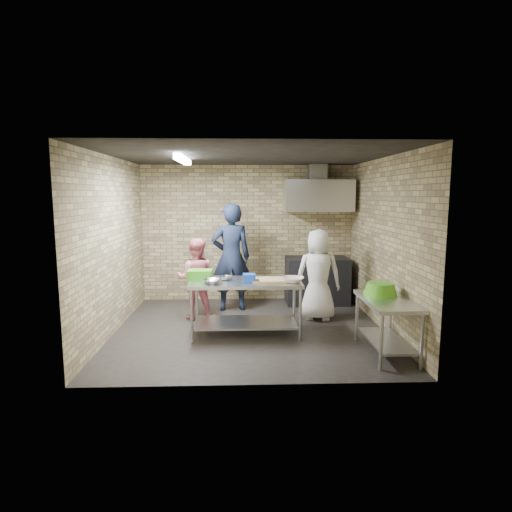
{
  "coord_description": "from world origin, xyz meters",
  "views": [
    {
      "loc": [
        -0.15,
        -6.57,
        2.13
      ],
      "look_at": [
        0.1,
        0.2,
        1.15
      ],
      "focal_mm": 30.09,
      "sensor_mm": 36.0,
      "label": 1
    }
  ],
  "objects_px": {
    "prep_table": "(246,307)",
    "blue_tub": "(249,278)",
    "man_navy": "(231,257)",
    "bottle_red": "(319,199)",
    "side_counter": "(386,326)",
    "green_basin": "(380,289)",
    "stove": "(317,280)",
    "green_crate": "(200,275)",
    "woman_pink": "(196,279)",
    "woman_white": "(318,275)",
    "bottle_green": "(339,200)"
  },
  "relations": [
    {
      "from": "green_basin",
      "to": "woman_white",
      "type": "xyz_separation_m",
      "value": [
        -0.61,
        1.39,
        -0.06
      ]
    },
    {
      "from": "woman_pink",
      "to": "stove",
      "type": "bearing_deg",
      "value": -152.72
    },
    {
      "from": "green_basin",
      "to": "woman_pink",
      "type": "bearing_deg",
      "value": 150.95
    },
    {
      "from": "blue_tub",
      "to": "bottle_red",
      "type": "height_order",
      "value": "bottle_red"
    },
    {
      "from": "green_crate",
      "to": "bottle_green",
      "type": "height_order",
      "value": "bottle_green"
    },
    {
      "from": "prep_table",
      "to": "woman_white",
      "type": "height_order",
      "value": "woman_white"
    },
    {
      "from": "man_navy",
      "to": "woman_pink",
      "type": "height_order",
      "value": "man_navy"
    },
    {
      "from": "stove",
      "to": "bottle_red",
      "type": "distance_m",
      "value": 1.6
    },
    {
      "from": "blue_tub",
      "to": "green_basin",
      "type": "distance_m",
      "value": 1.88
    },
    {
      "from": "side_counter",
      "to": "blue_tub",
      "type": "relative_size",
      "value": 6.48
    },
    {
      "from": "bottle_green",
      "to": "man_navy",
      "type": "height_order",
      "value": "bottle_green"
    },
    {
      "from": "prep_table",
      "to": "woman_white",
      "type": "relative_size",
      "value": 1.07
    },
    {
      "from": "stove",
      "to": "bottle_green",
      "type": "xyz_separation_m",
      "value": [
        0.45,
        0.24,
        1.57
      ]
    },
    {
      "from": "stove",
      "to": "green_crate",
      "type": "xyz_separation_m",
      "value": [
        -2.12,
        -1.74,
        0.46
      ]
    },
    {
      "from": "woman_pink",
      "to": "woman_white",
      "type": "bearing_deg",
      "value": -179.61
    },
    {
      "from": "blue_tub",
      "to": "prep_table",
      "type": "bearing_deg",
      "value": 116.57
    },
    {
      "from": "woman_pink",
      "to": "blue_tub",
      "type": "bearing_deg",
      "value": 136.19
    },
    {
      "from": "stove",
      "to": "green_basin",
      "type": "xyz_separation_m",
      "value": [
        0.43,
        -2.5,
        0.38
      ]
    },
    {
      "from": "woman_white",
      "to": "prep_table",
      "type": "bearing_deg",
      "value": 36.76
    },
    {
      "from": "side_counter",
      "to": "woman_white",
      "type": "bearing_deg",
      "value": 111.02
    },
    {
      "from": "side_counter",
      "to": "woman_white",
      "type": "height_order",
      "value": "woman_white"
    },
    {
      "from": "side_counter",
      "to": "stove",
      "type": "relative_size",
      "value": 1.0
    },
    {
      "from": "prep_table",
      "to": "side_counter",
      "type": "xyz_separation_m",
      "value": [
        1.87,
        -0.89,
        -0.04
      ]
    },
    {
      "from": "green_crate",
      "to": "blue_tub",
      "type": "relative_size",
      "value": 2.0
    },
    {
      "from": "prep_table",
      "to": "man_navy",
      "type": "distance_m",
      "value": 1.54
    },
    {
      "from": "side_counter",
      "to": "green_crate",
      "type": "height_order",
      "value": "green_crate"
    },
    {
      "from": "blue_tub",
      "to": "stove",
      "type": "bearing_deg",
      "value": 55.03
    },
    {
      "from": "green_basin",
      "to": "man_navy",
      "type": "xyz_separation_m",
      "value": [
        -2.1,
        2.05,
        0.15
      ]
    },
    {
      "from": "prep_table",
      "to": "blue_tub",
      "type": "bearing_deg",
      "value": -63.43
    },
    {
      "from": "side_counter",
      "to": "man_navy",
      "type": "bearing_deg",
      "value": 132.7
    },
    {
      "from": "stove",
      "to": "bottle_red",
      "type": "xyz_separation_m",
      "value": [
        0.05,
        0.24,
        1.58
      ]
    },
    {
      "from": "stove",
      "to": "green_crate",
      "type": "relative_size",
      "value": 3.24
    },
    {
      "from": "prep_table",
      "to": "man_navy",
      "type": "bearing_deg",
      "value": 100.01
    },
    {
      "from": "woman_white",
      "to": "stove",
      "type": "bearing_deg",
      "value": -93.59
    },
    {
      "from": "green_basin",
      "to": "bottle_red",
      "type": "relative_size",
      "value": 2.56
    },
    {
      "from": "side_counter",
      "to": "woman_pink",
      "type": "distance_m",
      "value": 3.24
    },
    {
      "from": "green_basin",
      "to": "bottle_green",
      "type": "relative_size",
      "value": 3.07
    },
    {
      "from": "bottle_green",
      "to": "woman_white",
      "type": "relative_size",
      "value": 0.1
    },
    {
      "from": "prep_table",
      "to": "woman_white",
      "type": "xyz_separation_m",
      "value": [
        1.24,
        0.75,
        0.36
      ]
    },
    {
      "from": "side_counter",
      "to": "woman_pink",
      "type": "bearing_deg",
      "value": 147.23
    },
    {
      "from": "man_navy",
      "to": "woman_white",
      "type": "xyz_separation_m",
      "value": [
        1.49,
        -0.66,
        -0.21
      ]
    },
    {
      "from": "man_navy",
      "to": "bottle_red",
      "type": "bearing_deg",
      "value": -165.62
    },
    {
      "from": "green_crate",
      "to": "woman_pink",
      "type": "xyz_separation_m",
      "value": [
        -0.14,
        0.73,
        -0.21
      ]
    },
    {
      "from": "green_crate",
      "to": "woman_white",
      "type": "height_order",
      "value": "woman_white"
    },
    {
      "from": "green_crate",
      "to": "woman_white",
      "type": "relative_size",
      "value": 0.24
    },
    {
      "from": "bottle_red",
      "to": "woman_pink",
      "type": "xyz_separation_m",
      "value": [
        -2.31,
        -1.25,
        -1.33
      ]
    },
    {
      "from": "prep_table",
      "to": "woman_pink",
      "type": "bearing_deg",
      "value": 134.47
    },
    {
      "from": "side_counter",
      "to": "green_basin",
      "type": "xyz_separation_m",
      "value": [
        -0.02,
        0.25,
        0.46
      ]
    },
    {
      "from": "blue_tub",
      "to": "woman_pink",
      "type": "height_order",
      "value": "woman_pink"
    },
    {
      "from": "bottle_green",
      "to": "woman_pink",
      "type": "height_order",
      "value": "bottle_green"
    }
  ]
}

